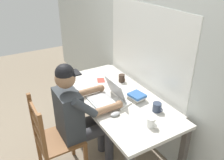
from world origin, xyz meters
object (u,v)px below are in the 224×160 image
(coffee_mug_dark, at_px, (157,107))
(seated_person, at_px, (79,113))
(desk, at_px, (116,104))
(laptop, at_px, (108,97))
(coffee_mug_spare, at_px, (122,78))
(landscape_photo_print, at_px, (101,80))
(wooden_chair, at_px, (54,140))
(book_stack_main, at_px, (137,97))
(coffee_mug_white, at_px, (151,122))
(computer_mouse, at_px, (115,114))

(coffee_mug_dark, bearing_deg, seated_person, -122.61)
(desk, xyz_separation_m, seated_person, (0.02, -0.44, 0.04))
(laptop, xyz_separation_m, coffee_mug_spare, (-0.29, 0.36, -0.01))
(seated_person, height_order, coffee_mug_dark, seated_person)
(desk, relative_size, coffee_mug_spare, 14.19)
(laptop, bearing_deg, landscape_photo_print, 160.56)
(wooden_chair, distance_m, laptop, 0.69)
(book_stack_main, relative_size, landscape_photo_print, 1.50)
(wooden_chair, distance_m, coffee_mug_spare, 1.06)
(book_stack_main, bearing_deg, coffee_mug_dark, 10.16)
(seated_person, xyz_separation_m, wooden_chair, (0.00, -0.28, -0.23))
(desk, distance_m, coffee_mug_dark, 0.50)
(desk, relative_size, coffee_mug_white, 13.68)
(laptop, bearing_deg, book_stack_main, 64.04)
(laptop, bearing_deg, coffee_mug_spare, 128.93)
(laptop, distance_m, coffee_mug_spare, 0.47)
(wooden_chair, relative_size, book_stack_main, 4.89)
(computer_mouse, bearing_deg, landscape_photo_print, 162.66)
(laptop, relative_size, book_stack_main, 1.70)
(desk, relative_size, landscape_photo_print, 12.26)
(wooden_chair, relative_size, coffee_mug_dark, 7.68)
(computer_mouse, relative_size, coffee_mug_spare, 0.89)
(laptop, distance_m, computer_mouse, 0.27)
(coffee_mug_white, relative_size, landscape_photo_print, 0.90)
(seated_person, xyz_separation_m, landscape_photo_print, (-0.44, 0.48, 0.05))
(laptop, xyz_separation_m, computer_mouse, (0.26, -0.06, -0.04))
(laptop, xyz_separation_m, coffee_mug_dark, (0.41, 0.33, -0.01))
(coffee_mug_spare, bearing_deg, computer_mouse, -37.48)
(landscape_photo_print, bearing_deg, wooden_chair, -38.65)
(coffee_mug_dark, xyz_separation_m, landscape_photo_print, (-0.86, -0.17, -0.04))
(wooden_chair, xyz_separation_m, laptop, (0.01, 0.61, 0.33))
(coffee_mug_spare, bearing_deg, wooden_chair, -73.60)
(landscape_photo_print, bearing_deg, coffee_mug_white, 19.41)
(desk, relative_size, wooden_chair, 1.68)
(seated_person, distance_m, laptop, 0.34)
(book_stack_main, distance_m, landscape_photo_print, 0.60)
(wooden_chair, xyz_separation_m, computer_mouse, (0.27, 0.54, 0.29))
(computer_mouse, distance_m, landscape_photo_print, 0.75)
(computer_mouse, xyz_separation_m, coffee_mug_spare, (-0.56, 0.43, 0.03))
(coffee_mug_spare, bearing_deg, coffee_mug_white, -15.39)
(laptop, height_order, book_stack_main, laptop)
(laptop, height_order, computer_mouse, laptop)
(book_stack_main, bearing_deg, seated_person, -103.34)
(desk, distance_m, seated_person, 0.45)
(desk, bearing_deg, coffee_mug_spare, 137.12)
(seated_person, bearing_deg, computer_mouse, 43.85)
(wooden_chair, xyz_separation_m, coffee_mug_spare, (-0.29, 0.97, 0.32))
(landscape_photo_print, bearing_deg, laptop, 1.81)
(laptop, bearing_deg, coffee_mug_dark, 38.59)
(computer_mouse, bearing_deg, book_stack_main, 110.74)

